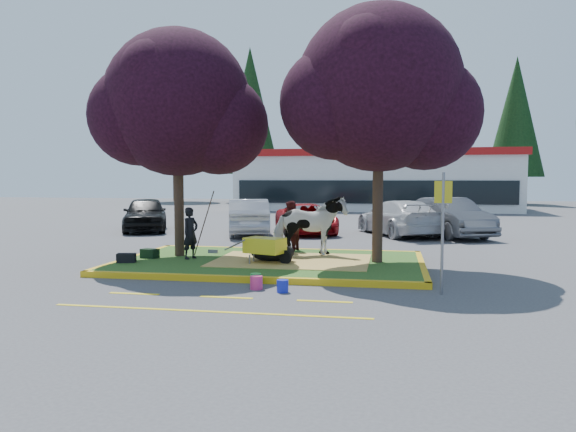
% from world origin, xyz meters
% --- Properties ---
extents(ground, '(90.00, 90.00, 0.00)m').
position_xyz_m(ground, '(0.00, 0.00, 0.00)').
color(ground, '#424244').
rests_on(ground, ground).
extents(median_island, '(8.00, 5.00, 0.15)m').
position_xyz_m(median_island, '(0.00, 0.00, 0.07)').
color(median_island, '#245019').
rests_on(median_island, ground).
extents(curb_near, '(8.30, 0.16, 0.15)m').
position_xyz_m(curb_near, '(0.00, -2.58, 0.07)').
color(curb_near, gold).
rests_on(curb_near, ground).
extents(curb_far, '(8.30, 0.16, 0.15)m').
position_xyz_m(curb_far, '(0.00, 2.58, 0.07)').
color(curb_far, gold).
rests_on(curb_far, ground).
extents(curb_left, '(0.16, 5.30, 0.15)m').
position_xyz_m(curb_left, '(-4.08, 0.00, 0.07)').
color(curb_left, gold).
rests_on(curb_left, ground).
extents(curb_right, '(0.16, 5.30, 0.15)m').
position_xyz_m(curb_right, '(4.08, 0.00, 0.07)').
color(curb_right, gold).
rests_on(curb_right, ground).
extents(straw_bedding, '(4.20, 3.00, 0.01)m').
position_xyz_m(straw_bedding, '(0.60, 0.00, 0.15)').
color(straw_bedding, tan).
rests_on(straw_bedding, median_island).
extents(tree_purple_left, '(5.06, 4.20, 6.51)m').
position_xyz_m(tree_purple_left, '(-2.78, 0.38, 4.36)').
color(tree_purple_left, black).
rests_on(tree_purple_left, median_island).
extents(tree_purple_right, '(5.30, 4.40, 6.82)m').
position_xyz_m(tree_purple_right, '(2.92, 0.18, 4.56)').
color(tree_purple_right, black).
rests_on(tree_purple_right, median_island).
extents(fire_lane_stripe_a, '(1.10, 0.12, 0.01)m').
position_xyz_m(fire_lane_stripe_a, '(-2.00, -4.20, 0.00)').
color(fire_lane_stripe_a, yellow).
rests_on(fire_lane_stripe_a, ground).
extents(fire_lane_stripe_b, '(1.10, 0.12, 0.01)m').
position_xyz_m(fire_lane_stripe_b, '(0.00, -4.20, 0.00)').
color(fire_lane_stripe_b, yellow).
rests_on(fire_lane_stripe_b, ground).
extents(fire_lane_stripe_c, '(1.10, 0.12, 0.01)m').
position_xyz_m(fire_lane_stripe_c, '(2.00, -4.20, 0.00)').
color(fire_lane_stripe_c, yellow).
rests_on(fire_lane_stripe_c, ground).
extents(fire_lane_long, '(6.00, 0.10, 0.01)m').
position_xyz_m(fire_lane_long, '(0.00, -5.40, 0.00)').
color(fire_lane_long, yellow).
rests_on(fire_lane_long, ground).
extents(retail_building, '(20.40, 8.40, 4.40)m').
position_xyz_m(retail_building, '(2.00, 27.98, 2.25)').
color(retail_building, silver).
rests_on(retail_building, ground).
extents(treeline, '(46.58, 7.80, 14.63)m').
position_xyz_m(treeline, '(1.23, 37.61, 7.73)').
color(treeline, black).
rests_on(treeline, ground).
extents(cow, '(2.27, 1.68, 1.75)m').
position_xyz_m(cow, '(0.94, 0.95, 1.02)').
color(cow, silver).
rests_on(cow, median_island).
extents(calf, '(1.15, 0.76, 0.46)m').
position_xyz_m(calf, '(0.03, -0.20, 0.38)').
color(calf, black).
rests_on(calf, median_island).
extents(handler, '(0.54, 0.62, 1.44)m').
position_xyz_m(handler, '(-2.25, -0.16, 0.87)').
color(handler, black).
rests_on(handler, median_island).
extents(visitor_a, '(0.73, 0.86, 1.55)m').
position_xyz_m(visitor_a, '(0.18, 2.04, 0.92)').
color(visitor_a, '#401213').
rests_on(visitor_a, median_island).
extents(visitor_b, '(0.32, 0.72, 1.20)m').
position_xyz_m(visitor_b, '(0.22, 1.48, 0.75)').
color(visitor_b, black).
rests_on(visitor_b, median_island).
extents(wheelbarrow, '(1.81, 0.92, 0.69)m').
position_xyz_m(wheelbarrow, '(-0.00, -0.65, 0.62)').
color(wheelbarrow, black).
rests_on(wheelbarrow, median_island).
extents(gear_bag_dark, '(0.53, 0.37, 0.25)m').
position_xyz_m(gear_bag_dark, '(-3.70, -1.15, 0.27)').
color(gear_bag_dark, black).
rests_on(gear_bag_dark, median_island).
extents(gear_bag_green, '(0.54, 0.42, 0.25)m').
position_xyz_m(gear_bag_green, '(-3.46, -0.20, 0.28)').
color(gear_bag_green, black).
rests_on(gear_bag_green, median_island).
extents(sign_post, '(0.36, 0.06, 2.54)m').
position_xyz_m(sign_post, '(4.31, -3.10, 1.57)').
color(sign_post, slate).
rests_on(sign_post, ground).
extents(bucket_green, '(0.30, 0.30, 0.26)m').
position_xyz_m(bucket_green, '(0.27, -2.80, 0.13)').
color(bucket_green, green).
rests_on(bucket_green, ground).
extents(bucket_pink, '(0.30, 0.30, 0.29)m').
position_xyz_m(bucket_pink, '(0.40, -3.28, 0.15)').
color(bucket_pink, '#D32F6E').
rests_on(bucket_pink, ground).
extents(bucket_blue, '(0.32, 0.32, 0.27)m').
position_xyz_m(bucket_blue, '(1.02, -3.49, 0.13)').
color(bucket_blue, '#1622B7').
rests_on(bucket_blue, ground).
extents(car_black, '(3.37, 4.86, 1.54)m').
position_xyz_m(car_black, '(-7.67, 8.66, 0.77)').
color(car_black, black).
rests_on(car_black, ground).
extents(car_silver, '(2.80, 4.85, 1.51)m').
position_xyz_m(car_silver, '(-2.68, 7.91, 0.76)').
color(car_silver, '#A8AAB0').
rests_on(car_silver, ground).
extents(car_red, '(3.56, 5.03, 1.27)m').
position_xyz_m(car_red, '(-0.37, 8.88, 0.64)').
color(car_red, '#A30D12').
rests_on(car_red, ground).
extents(car_white, '(3.99, 5.47, 1.47)m').
position_xyz_m(car_white, '(3.55, 8.82, 0.74)').
color(car_white, silver).
rests_on(car_white, ground).
extents(car_grey, '(3.41, 5.08, 1.58)m').
position_xyz_m(car_grey, '(5.61, 8.68, 0.79)').
color(car_grey, '#525459').
rests_on(car_grey, ground).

